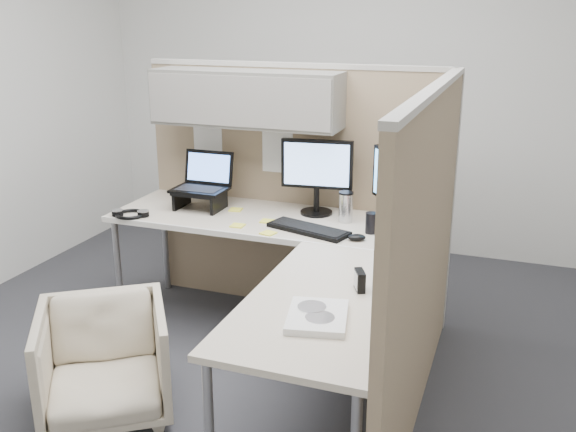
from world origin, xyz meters
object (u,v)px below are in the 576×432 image
(desk, at_px, (284,252))
(monitor_left, at_px, (317,171))
(keyboard, at_px, (308,229))
(office_chair, at_px, (104,357))

(desk, height_order, monitor_left, monitor_left)
(monitor_left, bearing_deg, keyboard, -86.58)
(office_chair, height_order, keyboard, keyboard)
(monitor_left, xyz_separation_m, keyboard, (0.06, -0.34, -0.26))
(monitor_left, relative_size, keyboard, 0.96)
(office_chair, xyz_separation_m, keyboard, (0.73, 0.99, 0.43))
(keyboard, bearing_deg, desk, -86.18)
(monitor_left, distance_m, keyboard, 0.43)
(desk, xyz_separation_m, keyboard, (0.06, 0.25, 0.05))
(office_chair, bearing_deg, keyboard, 19.40)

